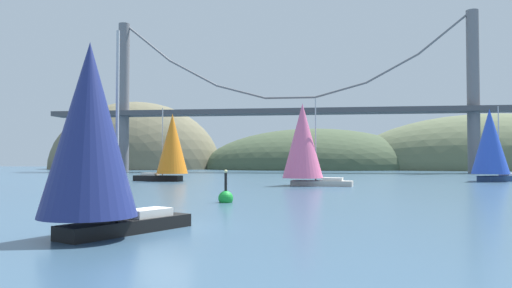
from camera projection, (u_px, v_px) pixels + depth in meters
The scene contains 10 objects.
ground_plane at pixel (165, 228), 22.20m from camera, with size 360.00×360.00×0.00m, color #385670.
headland_center at pixel (313, 169), 155.30m from camera, with size 72.32×44.00×26.14m, color #425138.
headland_right at pixel (494, 170), 148.08m from camera, with size 89.96×44.00×34.52m, color #5B6647.
headland_left at pixel (135, 169), 163.19m from camera, with size 58.43×44.00×45.26m, color #6B664C.
suspension_bridge at pixel (290, 104), 116.86m from camera, with size 120.62×6.00×37.98m.
sailboat_blue_spinnaker at pixel (491, 144), 68.82m from camera, with size 9.70×7.88×10.85m.
sailboat_orange_sail at pixel (171, 146), 69.90m from camera, with size 8.52×5.17×10.68m.
sailboat_navy_sail at pixel (92, 135), 19.25m from camera, with size 5.66×7.47×8.60m.
sailboat_pink_spinnaker at pixel (304, 143), 58.07m from camera, with size 8.79×5.58×10.46m.
channel_buoy at pixel (226, 197), 35.20m from camera, with size 1.10×1.10×2.64m.
Camera 1 is at (7.09, -21.57, 3.14)m, focal length 33.87 mm.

